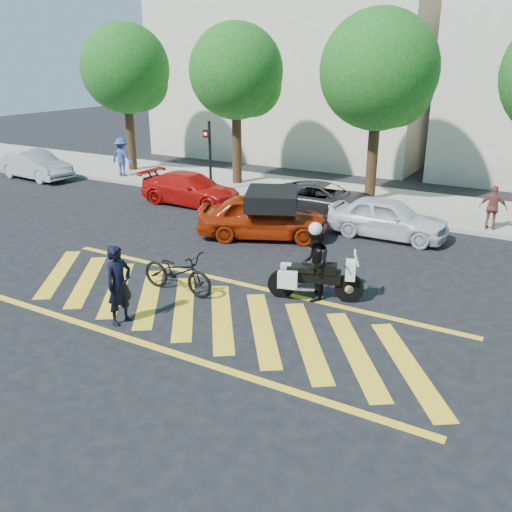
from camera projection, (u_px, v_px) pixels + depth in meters
The scene contains 19 objects.
ground at pixel (204, 312), 12.95m from camera, with size 90.00×90.00×0.00m, color black.
sidewalk at pixel (369, 201), 22.69m from camera, with size 60.00×5.00×0.15m, color #9E998E.
crosswalk at pixel (203, 311), 12.96m from camera, with size 12.33×4.00×0.01m.
building_left at pixel (295, 71), 32.06m from camera, with size 16.00×8.00×10.00m, color beige.
tree_far_left at pixel (129, 72), 27.05m from camera, with size 4.40×4.40×7.41m.
tree_left at pixel (239, 75), 24.03m from camera, with size 4.20×4.20×7.26m.
tree_center at pixel (382, 75), 20.95m from camera, with size 4.60×4.60×7.56m.
signal_pole at pixel (209, 152), 23.25m from camera, with size 0.28×0.43×3.20m.
officer_bike at pixel (119, 285), 12.14m from camera, with size 0.68×0.44×1.85m, color black.
bicycle at pixel (177, 272), 13.87m from camera, with size 0.74×2.11×1.11m, color black.
police_motorcycle at pixel (314, 278), 13.45m from camera, with size 2.30×1.21×1.06m.
officer_moto at pixel (314, 264), 13.35m from camera, with size 0.90×0.70×1.85m, color black.
red_convertible at pixel (263, 216), 18.07m from camera, with size 1.73×4.31×1.47m, color #992307.
parked_far_left at pixel (35, 165), 26.92m from camera, with size 1.47×4.22×1.39m, color #96989D.
parked_left at pixel (191, 189), 22.24m from camera, with size 1.81×4.45×1.29m, color #AF0D0A.
parked_mid_left at pixel (323, 199), 20.64m from camera, with size 2.10×4.56×1.27m, color black.
parked_mid_right at pixel (388, 218), 18.11m from camera, with size 1.60×3.98×1.36m, color silver.
pedestrian_left at pixel (122, 157), 26.82m from camera, with size 1.21×0.70×1.88m, color #2F4782.
pedestrian_right at pixel (493, 208), 18.43m from camera, with size 0.90×0.37×1.53m, color brown.
Camera 1 is at (6.91, -9.52, 5.72)m, focal length 38.00 mm.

